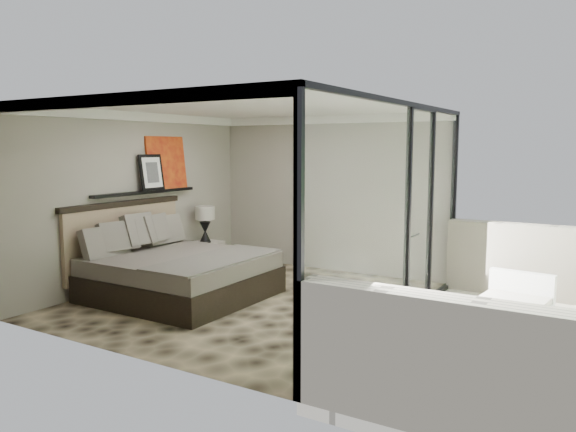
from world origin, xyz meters
The scene contains 13 objects.
floor centered at (0.00, 0.00, 0.00)m, with size 5.00×5.00×0.00m, color black.
ceiling centered at (0.00, 0.00, 2.79)m, with size 4.50×5.00×0.02m, color silver.
back_wall centered at (0.00, 2.49, 1.40)m, with size 4.50×0.02×2.80m, color gray.
left_wall centered at (-2.24, 0.00, 1.40)m, with size 0.02×5.00×2.80m, color gray.
glass_wall centered at (2.25, 0.00, 1.40)m, with size 0.08×5.00×2.80m, color white.
terrace_slab centered at (3.75, 0.00, -0.06)m, with size 3.00×5.00×0.12m, color beige.
picture_ledge centered at (-2.18, 0.10, 1.50)m, with size 0.12×2.20×0.05m, color black.
bed centered at (-1.13, -0.38, 0.38)m, with size 2.39×2.31×1.33m.
nightstand centered at (-1.93, 1.31, 0.26)m, with size 0.51×0.51×0.51m, color black.
table_lamp centered at (-1.94, 1.31, 0.94)m, with size 0.36×0.36×0.65m.
abstract_canvas centered at (-2.19, 0.62, 1.97)m, with size 0.04×0.90×0.90m, color #BC5510.
framed_print centered at (-2.14, 0.20, 1.82)m, with size 0.03×0.50×0.60m, color black.
lounger centered at (3.46, 0.39, 0.20)m, with size 0.98×1.71×0.64m.
Camera 1 is at (4.64, -6.58, 2.25)m, focal length 35.00 mm.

